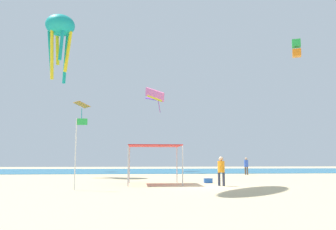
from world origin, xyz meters
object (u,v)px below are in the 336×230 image
Objects in this scene: kite_parafoil_pink at (155,95)px; kite_box_green at (296,48)px; kite_diamond_orange at (82,106)px; person_leftmost at (221,169)px; kite_delta_purple at (154,98)px; canopy_tent at (154,147)px; person_near_tent at (246,165)px; banner_flag at (77,147)px; kite_octopus_teal at (60,29)px; cooler_box at (208,180)px.

kite_parafoil_pink is 1.91× the size of kite_box_green.
person_leftmost is at bearing -9.83° from kite_diamond_orange.
kite_diamond_orange is at bearing -153.96° from kite_parafoil_pink.
kite_delta_purple is (0.23, 6.43, 0.71)m from kite_parafoil_pink.
person_leftmost is at bearing -27.79° from kite_parafoil_pink.
person_leftmost is at bearing -24.40° from canopy_tent.
banner_flag is (-14.60, -17.04, 1.23)m from person_near_tent.
kite_diamond_orange is at bearing -8.97° from kite_box_green.
kite_octopus_teal is (-9.00, 11.57, 12.23)m from canopy_tent.
banner_flag is at bearing 58.87° from kite_box_green.
kite_box_green is at bearing 35.68° from banner_flag.
kite_box_green is 0.62× the size of kite_diamond_orange.
banner_flag is 1.36× the size of kite_diamond_orange.
kite_box_green is at bearing 19.08° from kite_parafoil_pink.
kite_diamond_orange is (-12.37, 23.55, 8.63)m from cooler_box.
kite_delta_purple is at bearing -26.61° from kite_box_green.
cooler_box is at bearing -27.41° from kite_parafoil_pink.
cooler_box is at bearing 45.41° from kite_delta_purple.
kite_box_green is at bearing 22.31° from kite_diamond_orange.
kite_diamond_orange is (-9.58, 5.08, -0.72)m from kite_parafoil_pink.
kite_parafoil_pink is (0.92, 19.38, 7.12)m from canopy_tent.
kite_delta_purple is (1.16, 25.81, 7.83)m from canopy_tent.
person_near_tent is at bearing 109.60° from person_leftmost.
kite_octopus_teal reaches higher than kite_box_green.
canopy_tent is 19.09m from kite_octopus_teal.
canopy_tent is 1.90× the size of person_near_tent.
person_leftmost is at bearing 135.14° from person_near_tent.
canopy_tent is at bearing 36.96° from kite_delta_purple.
kite_delta_purple reaches higher than kite_diamond_orange.
kite_diamond_orange is at bearing -42.62° from kite_delta_purple.
canopy_tent is at bearing -16.05° from kite_diamond_orange.
kite_parafoil_pink reaches higher than person_near_tent.
kite_parafoil_pink reaches higher than cooler_box.
person_leftmost is at bearing 14.27° from banner_flag.
banner_flag is at bearing -26.88° from kite_diamond_orange.
kite_octopus_teal is 13.62m from kite_parafoil_pink.
banner_flag is 31.27m from kite_delta_purple.
kite_octopus_teal is at bearing 127.87° from canopy_tent.
kite_box_green reaches higher than person_leftmost.
canopy_tent is at bearing -161.98° from person_leftmost.
kite_box_green reaches higher than banner_flag.
banner_flag is at bearing 117.36° from person_near_tent.
kite_octopus_teal reaches higher than cooler_box.
kite_delta_purple reaches higher than canopy_tent.
kite_parafoil_pink is at bearing 77.29° from banner_flag.
kite_delta_purple is (-2.56, 24.90, 10.06)m from cooler_box.
canopy_tent is 5.93× the size of cooler_box.
cooler_box is 26.98m from kite_delta_purple.
kite_parafoil_pink is 6.47m from kite_delta_purple.
canopy_tent is 16.71m from person_near_tent.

